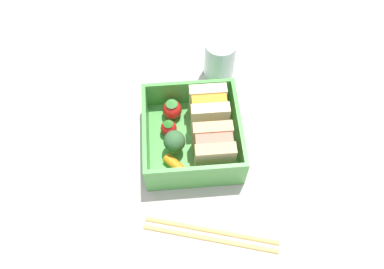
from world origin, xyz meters
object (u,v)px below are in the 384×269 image
at_px(sandwich_center_left, 213,148).
at_px(strawberry_left, 169,128).
at_px(broccoli_floret, 174,142).
at_px(carrot_stick_far_left, 178,167).
at_px(sandwich_left, 209,109).
at_px(strawberry_far_left, 172,109).
at_px(chopstick_pair, 211,234).
at_px(drinking_glass, 220,59).

relative_size(sandwich_center_left, strawberry_left, 1.94).
height_order(broccoli_floret, carrot_stick_far_left, broccoli_floret).
height_order(sandwich_left, strawberry_left, sandwich_left).
height_order(strawberry_far_left, chopstick_pair, strawberry_far_left).
xyz_separation_m(strawberry_far_left, broccoli_floret, (0.07, 0.00, 0.01)).
relative_size(strawberry_left, carrot_stick_far_left, 0.63).
bearing_deg(sandwich_center_left, strawberry_left, -127.73).
xyz_separation_m(sandwich_left, sandwich_center_left, (0.07, 0.00, 0.00)).
height_order(strawberry_far_left, broccoli_floret, broccoli_floret).
distance_m(sandwich_center_left, carrot_stick_far_left, 0.06).
bearing_deg(sandwich_center_left, sandwich_left, 180.00).
bearing_deg(drinking_glass, strawberry_far_left, -43.37).
xyz_separation_m(sandwich_center_left, carrot_stick_far_left, (0.02, -0.05, -0.02)).
distance_m(broccoli_floret, carrot_stick_far_left, 0.04).
xyz_separation_m(sandwich_center_left, strawberry_left, (-0.05, -0.06, -0.02)).
relative_size(sandwich_center_left, strawberry_far_left, 1.65).
distance_m(broccoli_floret, drinking_glass, 0.18).
bearing_deg(drinking_glass, sandwich_left, -15.83).
relative_size(sandwich_left, strawberry_left, 1.94).
height_order(sandwich_center_left, broccoli_floret, sandwich_center_left).
bearing_deg(broccoli_floret, sandwich_left, 132.28).
distance_m(sandwich_left, carrot_stick_far_left, 0.10).
xyz_separation_m(strawberry_left, broccoli_floret, (0.03, 0.01, 0.01)).
bearing_deg(drinking_glass, sandwich_center_left, -9.83).
xyz_separation_m(carrot_stick_far_left, drinking_glass, (-0.19, 0.08, 0.02)).
relative_size(sandwich_left, drinking_glass, 0.84).
height_order(strawberry_left, broccoli_floret, broccoli_floret).
height_order(carrot_stick_far_left, drinking_glass, drinking_glass).
distance_m(carrot_stick_far_left, drinking_glass, 0.21).
bearing_deg(carrot_stick_far_left, broccoli_floret, -175.27).
height_order(sandwich_left, strawberry_far_left, sandwich_left).
xyz_separation_m(sandwich_left, strawberry_far_left, (-0.01, -0.06, -0.01)).
bearing_deg(strawberry_far_left, broccoli_floret, 0.35).
bearing_deg(strawberry_far_left, sandwich_center_left, 34.45).
relative_size(carrot_stick_far_left, chopstick_pair, 0.26).
xyz_separation_m(sandwich_left, chopstick_pair, (0.18, -0.01, -0.04)).
distance_m(strawberry_left, chopstick_pair, 0.17).
distance_m(sandwich_left, drinking_glass, 0.11).
bearing_deg(drinking_glass, carrot_stick_far_left, -23.69).
height_order(sandwich_center_left, drinking_glass, same).
relative_size(strawberry_left, broccoli_floret, 0.70).
height_order(strawberry_left, drinking_glass, drinking_glass).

